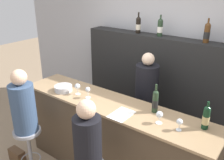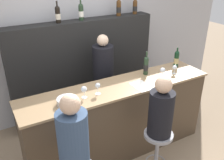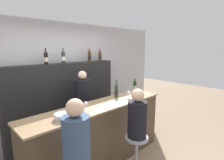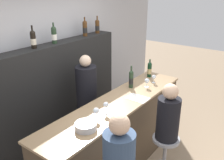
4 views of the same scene
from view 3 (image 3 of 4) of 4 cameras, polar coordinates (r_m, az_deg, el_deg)
The scene contains 19 objects.
wall_back at distance 4.09m, azimuth -16.75°, elevation -0.46°, with size 6.40×0.05×2.60m.
bar_counter at distance 3.21m, azimuth -3.71°, elevation -17.30°, with size 2.66×0.59×1.09m.
back_bar_cabinet at distance 4.00m, azimuth -14.90°, elevation -7.09°, with size 2.49×0.28×1.72m.
wine_bottle_counter_0 at distance 3.39m, azimuth 1.43°, elevation -3.42°, with size 0.07×0.07×0.34m.
wine_bottle_counter_1 at distance 3.82m, azimuth 7.44°, elevation -2.07°, with size 0.07×0.07×0.31m.
wine_bottle_backbar_0 at distance 3.66m, azimuth -20.75°, elevation 6.78°, with size 0.08×0.08×0.32m.
wine_bottle_backbar_1 at distance 3.83m, azimuth -15.56°, elevation 7.24°, with size 0.08×0.08×0.31m.
wine_bottle_backbar_2 at distance 4.19m, azimuth -7.38°, elevation 7.83°, with size 0.08×0.08×0.32m.
wine_bottle_backbar_3 at distance 4.40m, azimuth -3.94°, elevation 7.88°, with size 0.08×0.08×0.31m.
wine_glass_0 at distance 2.63m, azimuth -11.76°, elevation -8.54°, with size 0.07×0.07×0.15m.
wine_glass_1 at distance 2.72m, azimuth -8.51°, elevation -7.74°, with size 0.07×0.07×0.15m.
wine_glass_2 at distance 3.39m, azimuth 5.50°, elevation -4.20°, with size 0.07×0.07×0.14m.
wine_glass_3 at distance 3.56m, azimuth 7.82°, elevation -3.62°, with size 0.06×0.06×0.13m.
metal_bowl at distance 2.51m, azimuth -15.63°, elevation -11.33°, with size 0.24×0.24×0.08m.
tasting_menu at distance 3.06m, azimuth 1.68°, elevation -7.65°, with size 0.21×0.30×0.00m.
guest_seated_left at distance 2.04m, azimuth -11.60°, elevation -18.73°, with size 0.31×0.31×0.84m.
bar_stool_right at distance 2.95m, azimuth 7.99°, elevation -20.48°, with size 0.36×0.36×0.69m.
guest_seated_right at distance 2.73m, azimuth 8.26°, elevation -11.65°, with size 0.29×0.29×0.76m.
bartender at distance 3.68m, azimuth -9.32°, elevation -10.40°, with size 0.32×0.32×1.60m.
Camera 3 is at (-1.84, -1.90, 2.04)m, focal length 28.00 mm.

